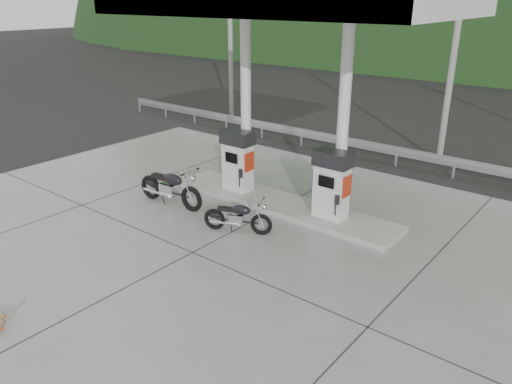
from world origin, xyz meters
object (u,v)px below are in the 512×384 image
Objects in this scene: motorcycle_right at (238,217)px; motorcycle_left at (170,188)px; gas_pump_right at (332,184)px; gas_pump_left at (238,160)px.

motorcycle_left is at bearing 153.38° from motorcycle_right.
motorcycle_left is (-4.15, -1.85, -0.54)m from gas_pump_right.
gas_pump_right reaches higher than motorcycle_left.
motorcycle_left is at bearing -156.00° from gas_pump_right.
gas_pump_right is 4.57m from motorcycle_left.
gas_pump_left is 2.70m from motorcycle_right.
gas_pump_right is at bearing 0.00° from gas_pump_left.
gas_pump_left is 3.20m from gas_pump_right.
motorcycle_right is at bearing -6.67° from motorcycle_left.
motorcycle_left is 2.65m from motorcycle_right.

